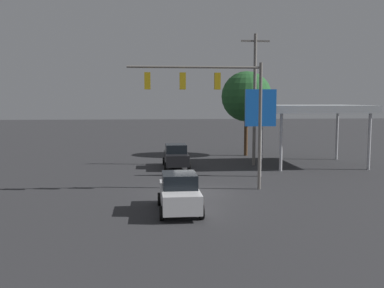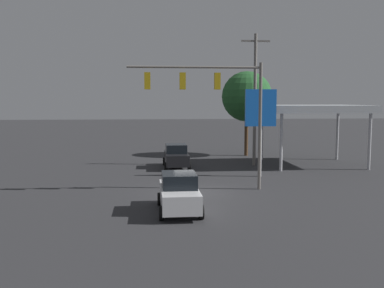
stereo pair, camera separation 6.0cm
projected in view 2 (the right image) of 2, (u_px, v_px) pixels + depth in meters
The scene contains 8 objects.
ground_plane at pixel (195, 193), 25.54m from camera, with size 200.00×200.00×0.00m, color #2D2D30.
traffic_signal_assembly at pixel (213, 95), 25.70m from camera, with size 8.14×0.43×7.76m.
utility_pole at pixel (255, 97), 35.72m from camera, with size 2.40×0.26×10.97m.
gas_station_canopy at pixel (313, 109), 36.13m from camera, with size 8.35×7.21×5.09m.
price_sign at pixel (261, 113), 30.52m from camera, with size 2.23×0.27×6.27m.
sedan_far at pixel (179, 193), 21.07m from camera, with size 2.11×4.42×1.93m.
sedan_waiting at pixel (176, 156), 34.95m from camera, with size 2.12×4.43×1.93m.
street_tree at pixel (247, 97), 42.11m from camera, with size 4.94×4.94×8.35m.
Camera 2 is at (2.45, 25.00, 5.49)m, focal length 40.00 mm.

